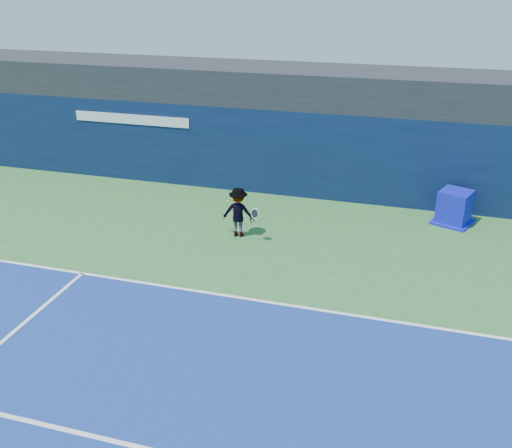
% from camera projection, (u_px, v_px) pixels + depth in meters
% --- Properties ---
extents(ground, '(80.00, 80.00, 0.00)m').
position_uv_depth(ground, '(225.00, 381.00, 11.04)').
color(ground, '#346F32').
rests_on(ground, ground).
extents(baseline, '(24.00, 0.10, 0.01)m').
position_uv_depth(baseline, '(266.00, 302.00, 13.67)').
color(baseline, white).
rests_on(baseline, ground).
extents(stadium_band, '(36.00, 3.00, 1.20)m').
position_uv_depth(stadium_band, '(332.00, 87.00, 19.66)').
color(stadium_band, black).
rests_on(stadium_band, back_wall_assembly).
extents(back_wall_assembly, '(36.00, 1.03, 3.00)m').
position_uv_depth(back_wall_assembly, '(324.00, 154.00, 19.64)').
color(back_wall_assembly, '#0A193B').
rests_on(back_wall_assembly, ground).
extents(equipment_cart, '(1.43, 1.43, 1.06)m').
position_uv_depth(equipment_cart, '(454.00, 208.00, 17.79)').
color(equipment_cart, '#0D10B7').
rests_on(equipment_cart, ground).
extents(tennis_player, '(1.23, 0.69, 1.51)m').
position_uv_depth(tennis_player, '(239.00, 212.00, 16.81)').
color(tennis_player, silver).
rests_on(tennis_player, ground).
extents(tennis_ball, '(0.07, 0.07, 0.07)m').
position_uv_depth(tennis_ball, '(228.00, 201.00, 16.61)').
color(tennis_ball, yellow).
rests_on(tennis_ball, ground).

